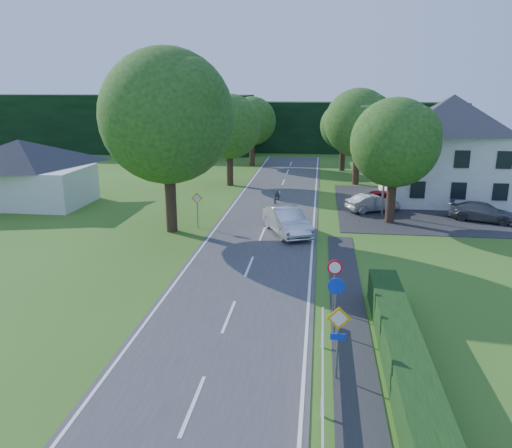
# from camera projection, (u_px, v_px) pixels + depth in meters

# --- Properties ---
(road) EXTENTS (7.00, 80.00, 0.04)m
(road) POSITION_uv_depth(u_px,v_px,m) (254.00, 254.00, 28.36)
(road) COLOR #3B3B3E
(road) RESTS_ON ground
(parking_pad) EXTENTS (14.00, 16.00, 0.04)m
(parking_pad) POSITION_uv_depth(u_px,v_px,m) (427.00, 207.00, 39.30)
(parking_pad) COLOR #252528
(parking_pad) RESTS_ON ground
(line_edge_left) EXTENTS (0.12, 80.00, 0.01)m
(line_edge_left) POSITION_uv_depth(u_px,v_px,m) (198.00, 251.00, 28.76)
(line_edge_left) COLOR white
(line_edge_left) RESTS_ON road
(line_edge_right) EXTENTS (0.12, 80.00, 0.01)m
(line_edge_right) POSITION_uv_depth(u_px,v_px,m) (312.00, 256.00, 27.95)
(line_edge_right) COLOR white
(line_edge_right) RESTS_ON road
(line_centre) EXTENTS (0.12, 80.00, 0.01)m
(line_centre) POSITION_uv_depth(u_px,v_px,m) (254.00, 254.00, 28.36)
(line_centre) COLOR white
(line_centre) RESTS_ON road
(tree_main) EXTENTS (9.40, 9.40, 11.64)m
(tree_main) POSITION_uv_depth(u_px,v_px,m) (168.00, 143.00, 31.36)
(tree_main) COLOR #174514
(tree_main) RESTS_ON ground
(tree_left_far) EXTENTS (7.00, 7.00, 8.58)m
(tree_left_far) POSITION_uv_depth(u_px,v_px,m) (230.00, 140.00, 46.94)
(tree_left_far) COLOR #174514
(tree_left_far) RESTS_ON ground
(tree_right_far) EXTENTS (7.40, 7.40, 9.09)m
(tree_right_far) POSITION_uv_depth(u_px,v_px,m) (358.00, 137.00, 47.30)
(tree_right_far) COLOR #174514
(tree_right_far) RESTS_ON ground
(tree_left_back) EXTENTS (6.60, 6.60, 8.07)m
(tree_left_back) POSITION_uv_depth(u_px,v_px,m) (252.00, 132.00, 58.41)
(tree_left_back) COLOR #174514
(tree_left_back) RESTS_ON ground
(tree_right_back) EXTENTS (6.20, 6.20, 7.56)m
(tree_right_back) POSITION_uv_depth(u_px,v_px,m) (343.00, 137.00, 55.27)
(tree_right_back) COLOR #174514
(tree_right_back) RESTS_ON ground
(tree_right_mid) EXTENTS (7.00, 7.00, 8.58)m
(tree_right_mid) POSITION_uv_depth(u_px,v_px,m) (394.00, 162.00, 33.81)
(tree_right_mid) COLOR #174514
(tree_right_mid) RESTS_ON ground
(treeline_left) EXTENTS (44.00, 6.00, 8.00)m
(treeline_left) POSITION_uv_depth(u_px,v_px,m) (98.00, 124.00, 70.87)
(treeline_left) COLOR black
(treeline_left) RESTS_ON ground
(treeline_right) EXTENTS (30.00, 5.00, 7.00)m
(treeline_right) POSITION_uv_depth(u_px,v_px,m) (353.00, 128.00, 70.38)
(treeline_right) COLOR black
(treeline_right) RESTS_ON ground
(bungalow_left) EXTENTS (11.00, 6.50, 5.20)m
(bungalow_left) POSITION_uv_depth(u_px,v_px,m) (22.00, 171.00, 39.66)
(bungalow_left) COLOR silver
(bungalow_left) RESTS_ON ground
(house_white) EXTENTS (10.60, 8.40, 8.60)m
(house_white) POSITION_uv_depth(u_px,v_px,m) (449.00, 147.00, 40.74)
(house_white) COLOR silver
(house_white) RESTS_ON ground
(streetlight) EXTENTS (2.03, 0.18, 8.00)m
(streetlight) POSITION_uv_depth(u_px,v_px,m) (384.00, 155.00, 35.73)
(streetlight) COLOR slate
(streetlight) RESTS_ON ground
(sign_priority_right) EXTENTS (0.78, 0.09, 2.59)m
(sign_priority_right) POSITION_uv_depth(u_px,v_px,m) (338.00, 330.00, 15.87)
(sign_priority_right) COLOR slate
(sign_priority_right) RESTS_ON ground
(sign_roundabout) EXTENTS (0.64, 0.08, 2.37)m
(sign_roundabout) POSITION_uv_depth(u_px,v_px,m) (336.00, 295.00, 18.77)
(sign_roundabout) COLOR slate
(sign_roundabout) RESTS_ON ground
(sign_speed_limit) EXTENTS (0.64, 0.11, 2.37)m
(sign_speed_limit) POSITION_uv_depth(u_px,v_px,m) (335.00, 274.00, 20.65)
(sign_speed_limit) COLOR slate
(sign_speed_limit) RESTS_ON ground
(sign_priority_left) EXTENTS (0.78, 0.09, 2.44)m
(sign_priority_left) POSITION_uv_depth(u_px,v_px,m) (197.00, 203.00, 33.22)
(sign_priority_left) COLOR slate
(sign_priority_left) RESTS_ON ground
(moving_car) EXTENTS (3.70, 5.41, 1.69)m
(moving_car) POSITION_uv_depth(u_px,v_px,m) (287.00, 221.00, 32.08)
(moving_car) COLOR silver
(moving_car) RESTS_ON road
(motorcycle) EXTENTS (0.89, 2.08, 1.06)m
(motorcycle) POSITION_uv_depth(u_px,v_px,m) (277.00, 195.00, 40.88)
(motorcycle) COLOR black
(motorcycle) RESTS_ON road
(parked_car_red) EXTENTS (4.29, 2.66, 1.36)m
(parked_car_red) POSITION_uv_depth(u_px,v_px,m) (385.00, 198.00, 39.17)
(parked_car_red) COLOR maroon
(parked_car_red) RESTS_ON parking_pad
(parked_car_silver_a) EXTENTS (4.23, 3.08, 1.33)m
(parked_car_silver_a) POSITION_uv_depth(u_px,v_px,m) (372.00, 203.00, 37.75)
(parked_car_silver_a) COLOR #B5B5BA
(parked_car_silver_a) RESTS_ON parking_pad
(parked_car_grey) EXTENTS (4.81, 3.23, 1.30)m
(parked_car_grey) POSITION_uv_depth(u_px,v_px,m) (483.00, 212.00, 35.14)
(parked_car_grey) COLOR #55565A
(parked_car_grey) RESTS_ON parking_pad
(parked_car_silver_b) EXTENTS (4.61, 2.31, 1.25)m
(parked_car_silver_b) POSITION_uv_depth(u_px,v_px,m) (463.00, 197.00, 39.72)
(parked_car_silver_b) COLOR #AFAFB6
(parked_car_silver_b) RESTS_ON parking_pad
(parasol) EXTENTS (2.79, 2.81, 1.99)m
(parasol) POSITION_uv_depth(u_px,v_px,m) (394.00, 189.00, 41.22)
(parasol) COLOR red
(parasol) RESTS_ON parking_pad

